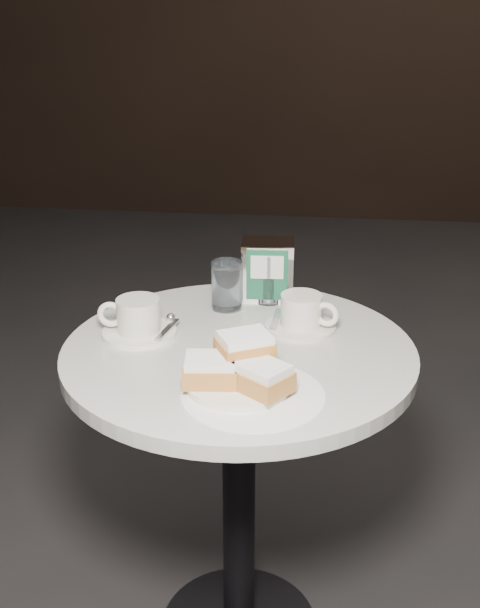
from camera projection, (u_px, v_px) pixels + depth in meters
name	position (u px, v px, depth m)	size (l,w,h in m)	color
cafe_table	(239.00, 433.00, 1.58)	(0.70, 0.70, 0.74)	black
sugar_spill	(253.00, 394.00, 1.33)	(0.25, 0.25, 0.00)	white
beignet_plate	(239.00, 371.00, 1.34)	(0.22, 0.22, 0.09)	silver
coffee_cup_left	(138.00, 320.00, 1.54)	(0.17, 0.16, 0.08)	white
coffee_cup_right	(302.00, 315.00, 1.57)	(0.19, 0.19, 0.08)	silver
water_glass_left	(227.00, 286.00, 1.67)	(0.08, 0.08, 0.11)	white
water_glass_right	(269.00, 277.00, 1.71)	(0.07, 0.07, 0.11)	silver
napkin_dispenser	(268.00, 270.00, 1.72)	(0.12, 0.10, 0.13)	white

